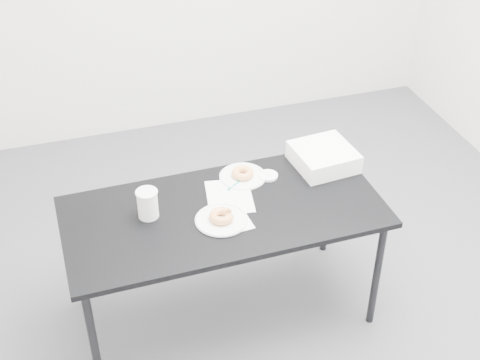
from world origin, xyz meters
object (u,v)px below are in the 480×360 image
object	(u,v)px
coffee_cup	(148,204)
plate_near	(222,220)
scorecard	(229,196)
donut_far	(243,173)
table	(224,218)
donut_near	(221,216)
plate_far	(243,176)
bakery_box	(323,157)
pen	(236,184)

from	to	relation	value
coffee_cup	plate_near	bearing A→B (deg)	-23.55
scorecard	donut_far	size ratio (longest dim) A/B	2.48
table	coffee_cup	world-z (taller)	coffee_cup
donut_near	plate_far	distance (m)	0.36
donut_far	scorecard	bearing A→B (deg)	-129.11
plate_near	coffee_cup	world-z (taller)	coffee_cup
plate_near	bakery_box	xyz separation A→B (m)	(0.63, 0.28, 0.04)
scorecard	donut_far	world-z (taller)	donut_far
table	plate_far	world-z (taller)	plate_far
plate_near	bakery_box	size ratio (longest dim) A/B	0.84
coffee_cup	bakery_box	distance (m)	0.95
donut_far	donut_near	bearing A→B (deg)	-123.23
bakery_box	pen	bearing A→B (deg)	178.84
scorecard	pen	xyz separation A→B (m)	(0.06, 0.08, 0.01)
coffee_cup	plate_far	bearing A→B (deg)	18.11
pen	bakery_box	xyz separation A→B (m)	(0.48, 0.03, 0.04)
table	donut_far	bearing A→B (deg)	52.90
plate_near	bakery_box	distance (m)	0.69
donut_near	pen	bearing A→B (deg)	59.37
plate_far	bakery_box	distance (m)	0.43
table	scorecard	bearing A→B (deg)	57.55
table	pen	xyz separation A→B (m)	(0.11, 0.17, 0.06)
scorecard	plate_far	xyz separation A→B (m)	(0.11, 0.14, 0.00)
coffee_cup	donut_far	bearing A→B (deg)	18.11
pen	plate_near	bearing A→B (deg)	-154.01
plate_near	table	bearing A→B (deg)	67.17
table	plate_far	xyz separation A→B (m)	(0.17, 0.23, 0.06)
donut_far	bakery_box	xyz separation A→B (m)	(0.43, -0.02, 0.02)
plate_far	bakery_box	bearing A→B (deg)	-2.85
pen	donut_far	bearing A→B (deg)	13.50
scorecard	pen	world-z (taller)	pen
scorecard	plate_near	xyz separation A→B (m)	(-0.09, -0.17, 0.01)
pen	bakery_box	world-z (taller)	bakery_box
table	scorecard	world-z (taller)	scorecard
pen	plate_far	xyz separation A→B (m)	(0.05, 0.06, -0.00)
table	bakery_box	xyz separation A→B (m)	(0.60, 0.21, 0.10)
scorecard	bakery_box	bearing A→B (deg)	21.68
coffee_cup	donut_near	bearing A→B (deg)	-23.55
plate_near	scorecard	bearing A→B (deg)	62.22
scorecard	plate_far	distance (m)	0.18
donut_far	coffee_cup	xyz separation A→B (m)	(-0.51, -0.17, 0.05)
pen	donut_near	distance (m)	0.29
donut_far	coffee_cup	world-z (taller)	coffee_cup
scorecard	bakery_box	xyz separation A→B (m)	(0.54, 0.12, 0.05)
scorecard	donut_far	xyz separation A→B (m)	(0.11, 0.14, 0.02)
pen	table	bearing A→B (deg)	-157.14
plate_far	donut_far	world-z (taller)	donut_far
plate_far	pen	bearing A→B (deg)	-133.13
table	donut_near	distance (m)	0.12
pen	donut_far	world-z (taller)	donut_far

